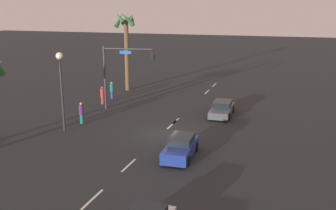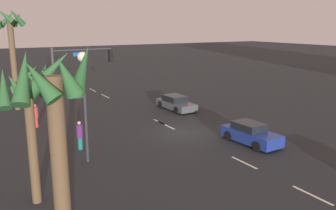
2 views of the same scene
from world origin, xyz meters
name	(u,v)px [view 1 (image 1 of 2)]	position (x,y,z in m)	size (l,w,h in m)	color
ground_plane	(163,133)	(0.00, 0.00, 0.00)	(220.00, 220.00, 0.00)	#232628
lane_stripe_1	(92,199)	(-11.34, 0.00, 0.01)	(2.22, 0.14, 0.01)	silver
lane_stripe_2	(129,165)	(-6.72, 0.00, 0.01)	(2.11, 0.14, 0.01)	silver
lane_stripe_3	(172,125)	(2.29, 0.00, 0.01)	(2.56, 0.14, 0.01)	silver
lane_stripe_4	(176,121)	(3.39, 0.00, 0.01)	(1.81, 0.14, 0.01)	silver
lane_stripe_5	(207,92)	(15.83, 0.00, 0.01)	(2.43, 0.14, 0.01)	silver
lane_stripe_6	(214,85)	(20.14, 0.00, 0.01)	(2.28, 0.14, 0.01)	silver
car_2	(222,109)	(6.49, -3.46, 0.60)	(4.54, 1.96, 1.30)	#474C51
car_3	(181,147)	(-4.31, -2.70, 0.65)	(4.25, 1.94, 1.39)	navy
traffic_signal	(122,67)	(5.43, 6.02, 4.17)	(0.88, 5.05, 6.14)	#38383D
streetlamp	(61,77)	(-2.04, 7.69, 4.40)	(0.56, 0.56, 6.31)	#2D2D33
pedestrian_0	(81,112)	(0.23, 7.44, 0.96)	(0.43, 0.43, 1.84)	#1E7266
pedestrian_1	(112,90)	(9.41, 9.13, 0.96)	(0.53, 0.53, 1.83)	#2D478C
pedestrian_2	(102,95)	(6.81, 8.91, 0.96)	(0.54, 0.54, 1.84)	#BF3833
palm_tree_2	(126,36)	(13.88, 9.32, 6.39)	(2.70, 2.68, 9.26)	brown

